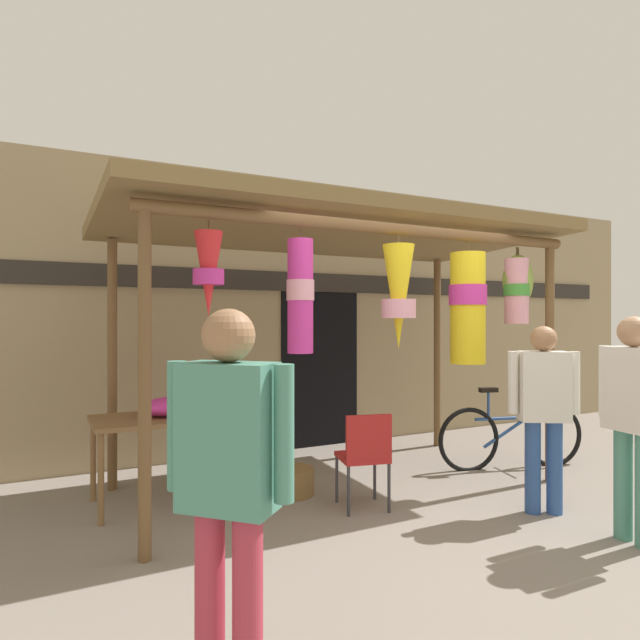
# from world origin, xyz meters

# --- Properties ---
(ground_plane) EXTENTS (30.00, 30.00, 0.00)m
(ground_plane) POSITION_xyz_m (0.00, 0.00, 0.00)
(ground_plane) COLOR gray
(shop_facade) EXTENTS (12.90, 0.29, 3.42)m
(shop_facade) POSITION_xyz_m (0.00, 2.56, 1.71)
(shop_facade) COLOR #9E8966
(shop_facade) RESTS_ON ground_plane
(market_stall_canopy) EXTENTS (4.49, 2.26, 2.65)m
(market_stall_canopy) POSITION_xyz_m (-0.02, 0.67, 2.33)
(market_stall_canopy) COLOR brown
(market_stall_canopy) RESTS_ON ground_plane
(display_table) EXTENTS (1.24, 0.76, 0.78)m
(display_table) POSITION_xyz_m (-1.75, 1.13, 0.69)
(display_table) COLOR brown
(display_table) RESTS_ON ground_plane
(flower_heap_on_table) EXTENTS (0.58, 0.40, 0.17)m
(flower_heap_on_table) POSITION_xyz_m (-1.67, 1.10, 0.86)
(flower_heap_on_table) COLOR #D13399
(flower_heap_on_table) RESTS_ON display_table
(folding_chair) EXTENTS (0.48, 0.48, 0.84)m
(folding_chair) POSITION_xyz_m (-0.26, 0.11, 0.50)
(folding_chair) COLOR #AD1E1E
(folding_chair) RESTS_ON ground_plane
(wicker_basket_by_table) EXTENTS (0.45, 0.45, 0.24)m
(wicker_basket_by_table) POSITION_xyz_m (-0.65, 0.81, 0.12)
(wicker_basket_by_table) COLOR brown
(wicker_basket_by_table) RESTS_ON ground_plane
(parked_bicycle) EXTENTS (1.70, 0.59, 0.92)m
(parked_bicycle) POSITION_xyz_m (1.91, 0.51, 0.35)
(parked_bicycle) COLOR black
(parked_bicycle) RESTS_ON ground_plane
(vendor_in_orange) EXTENTS (0.52, 0.40, 1.59)m
(vendor_in_orange) POSITION_xyz_m (1.05, -0.65, 0.93)
(vendor_in_orange) COLOR #2D5193
(vendor_in_orange) RESTS_ON ground_plane
(customer_foreground) EXTENTS (0.44, 0.45, 1.69)m
(customer_foreground) POSITION_xyz_m (-2.05, -1.64, 1.00)
(customer_foreground) COLOR #B23347
(customer_foreground) RESTS_ON ground_plane
(shopper_by_bananas) EXTENTS (0.27, 0.59, 1.67)m
(shopper_by_bananas) POSITION_xyz_m (1.12, -1.39, 0.99)
(shopper_by_bananas) COLOR #4C8E7A
(shopper_by_bananas) RESTS_ON ground_plane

